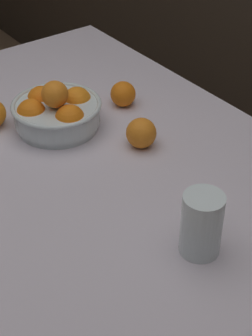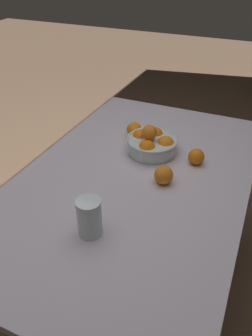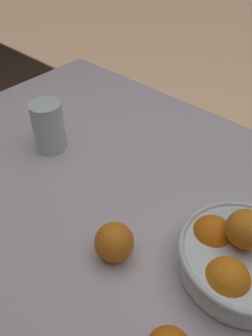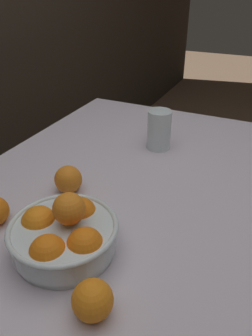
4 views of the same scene
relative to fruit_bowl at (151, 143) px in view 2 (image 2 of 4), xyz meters
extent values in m
plane|color=brown|center=(0.21, 0.00, -0.81)|extent=(12.00, 12.00, 0.00)
cube|color=silver|center=(0.21, 0.00, -0.06)|extent=(1.47, 0.91, 0.03)
cylinder|color=brown|center=(-0.47, -0.39, -0.44)|extent=(0.05, 0.05, 0.73)
cylinder|color=brown|center=(-0.47, 0.40, -0.44)|extent=(0.05, 0.05, 0.73)
cylinder|color=silver|center=(0.00, 0.00, -0.04)|extent=(0.21, 0.21, 0.02)
cylinder|color=silver|center=(0.00, 0.00, -0.01)|extent=(0.22, 0.22, 0.05)
torus|color=silver|center=(0.00, 0.00, 0.02)|extent=(0.24, 0.24, 0.01)
sphere|color=orange|center=(0.07, 0.00, 0.01)|extent=(0.08, 0.08, 0.08)
sphere|color=orange|center=(0.00, 0.07, 0.01)|extent=(0.08, 0.08, 0.08)
sphere|color=orange|center=(-0.07, -0.01, 0.01)|extent=(0.08, 0.08, 0.08)
sphere|color=orange|center=(-0.02, -0.06, 0.01)|extent=(0.08, 0.08, 0.08)
sphere|color=orange|center=(0.02, -0.01, 0.06)|extent=(0.07, 0.07, 0.07)
cylinder|color=#F4A314|center=(0.56, -0.01, 0.00)|extent=(0.07, 0.07, 0.10)
cylinder|color=silver|center=(0.56, -0.01, 0.02)|extent=(0.08, 0.08, 0.14)
sphere|color=orange|center=(0.01, 0.21, -0.01)|extent=(0.07, 0.07, 0.07)
sphere|color=orange|center=(0.20, 0.13, -0.01)|extent=(0.08, 0.08, 0.08)
sphere|color=orange|center=(-0.11, -0.13, -0.01)|extent=(0.08, 0.08, 0.08)
camera|label=1|loc=(1.13, -0.61, 0.75)|focal=60.00mm
camera|label=2|loc=(1.23, 0.42, 0.75)|focal=35.00mm
camera|label=3|loc=(-0.06, 0.39, 0.51)|focal=35.00mm
camera|label=4|loc=(-0.42, -0.34, 0.48)|focal=35.00mm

